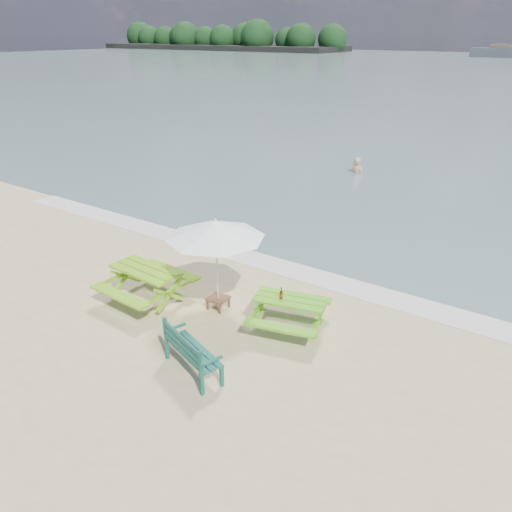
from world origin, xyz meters
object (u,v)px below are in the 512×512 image
Objects in this scene: picnic_table_left at (147,285)px; picnic_table_right at (289,314)px; park_bench at (193,359)px; side_table at (218,303)px; beer_bottle at (281,295)px; patio_umbrella at (216,229)px; swimmer at (356,178)px.

picnic_table_right is at bearing 14.45° from picnic_table_left.
picnic_table_left is 1.34× the size of park_bench.
beer_bottle is (1.64, 0.11, 0.66)m from side_table.
picnic_table_right is at bearing 7.29° from patio_umbrella.
park_bench is at bearing -62.64° from side_table.
picnic_table_right is 7.56× the size of beer_bottle.
picnic_table_left is 0.89× the size of patio_umbrella.
picnic_table_left is 13.87m from swimmer.
picnic_table_left is at bearing -166.80° from beer_bottle.
beer_bottle is (0.54, 2.24, 0.54)m from park_bench.
patio_umbrella reaches higher than picnic_table_right.
side_table is at bearing 0.00° from patio_umbrella.
beer_bottle is at bearing -72.81° from swimmer.
picnic_table_left is 2.37m from patio_umbrella.
picnic_table_right is 1.82m from side_table.
park_bench is 3.34× the size of side_table.
side_table is at bearing -79.67° from swimmer.
swimmer is (-4.04, 13.06, -1.04)m from beer_bottle.
swimmer is at bearing 100.33° from patio_umbrella.
picnic_table_left is 1.78m from side_table.
park_bench is (2.74, -1.47, -0.13)m from picnic_table_left.
picnic_table_left is at bearing -158.20° from patio_umbrella.
side_table is (-1.10, 2.13, -0.12)m from park_bench.
beer_bottle is at bearing 3.97° from patio_umbrella.
park_bench is 0.67× the size of patio_umbrella.
patio_umbrella is (-1.10, 2.13, 1.71)m from park_bench.
picnic_table_right is at bearing -72.06° from swimmer.
picnic_table_right is at bearing 7.29° from side_table.
patio_umbrella is 13.58m from swimmer.
picnic_table_right is at bearing 73.69° from park_bench.
picnic_table_right is 2.46m from park_bench.
beer_bottle reaches higher than park_bench.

